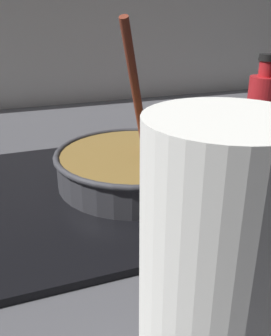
% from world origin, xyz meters
% --- Properties ---
extents(ground, '(2.40, 1.60, 0.04)m').
position_xyz_m(ground, '(0.00, 0.00, -0.02)').
color(ground, '#4C4C51').
extents(backsplash_wall, '(2.40, 0.02, 0.55)m').
position_xyz_m(backsplash_wall, '(0.00, 0.79, 0.28)').
color(backsplash_wall, silver).
rests_on(backsplash_wall, ground).
extents(hob_plate, '(0.56, 0.48, 0.01)m').
position_xyz_m(hob_plate, '(0.02, 0.06, 0.01)').
color(hob_plate, black).
rests_on(hob_plate, ground).
extents(burner_ring, '(0.17, 0.17, 0.01)m').
position_xyz_m(burner_ring, '(0.02, 0.06, 0.02)').
color(burner_ring, '#592D0C').
rests_on(burner_ring, hob_plate).
extents(spare_burner, '(0.13, 0.13, 0.01)m').
position_xyz_m(spare_burner, '(0.18, 0.06, 0.01)').
color(spare_burner, '#262628').
rests_on(spare_burner, hob_plate).
extents(cooking_pan, '(0.47, 0.30, 0.29)m').
position_xyz_m(cooking_pan, '(0.02, 0.06, 0.05)').
color(cooking_pan, '#38383D').
rests_on(cooking_pan, hob_plate).
extents(sauce_bottle, '(0.07, 0.07, 0.22)m').
position_xyz_m(sauce_bottle, '(0.39, 0.20, 0.09)').
color(sauce_bottle, red).
rests_on(sauce_bottle, ground).
extents(paper_towel_roll, '(0.11, 0.11, 0.25)m').
position_xyz_m(paper_towel_roll, '(-0.08, -0.35, 0.13)').
color(paper_towel_roll, white).
rests_on(paper_towel_roll, ground).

